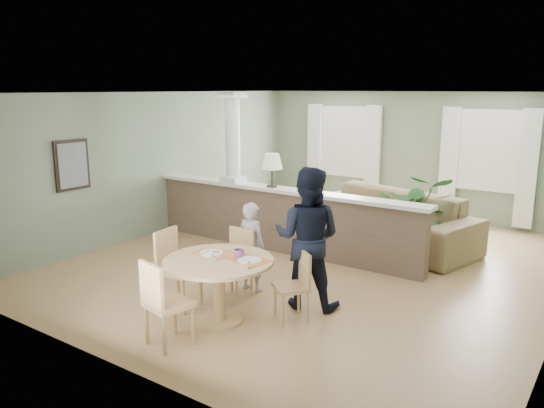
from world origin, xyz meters
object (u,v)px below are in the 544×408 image
Objects in this scene: child_person at (252,247)px; chair_far_boy at (237,260)px; sofa at (384,218)px; man_person at (307,238)px; houseplant at (418,214)px; chair_near at (162,300)px; chair_far_man at (296,282)px; chair_side at (175,265)px; dining_table at (220,272)px.

chair_far_boy is at bearing 85.45° from child_person.
man_person is (0.29, -3.14, 0.43)m from sofa.
houseplant reaches higher than chair_near.
chair_far_man is at bearing 160.04° from child_person.
houseplant is 1.44× the size of chair_near.
chair_side reaches higher than sofa.
houseplant is at bearing 65.03° from chair_far_boy.
chair_side is (-0.69, 0.88, 0.02)m from chair_near.
chair_side is 0.56× the size of man_person.
sofa is 3.59m from chair_far_man.
chair_near is at bearing -82.82° from chair_far_boy.
dining_table is at bearing -84.56° from chair_near.
chair_near is at bearing -148.44° from chair_side.
chair_far_boy is at bearing -68.95° from chair_near.
houseplant reaches higher than sofa.
chair_far_man is 1.59m from chair_side.
man_person reaches higher than sofa.
man_person reaches higher than dining_table.
chair_side reaches higher than dining_table.
dining_table is at bearing -78.75° from sofa.
dining_table is at bearing -104.31° from houseplant.
houseplant is 1.53× the size of chair_far_boy.
houseplant is 3.37m from chair_far_man.
chair_far_boy is 0.91× the size of chair_side.
dining_table is 0.85m from chair_near.
chair_side is (-1.10, -4.12, 0.08)m from sofa.
chair_far_man is 0.68× the size of child_person.
houseplant reaches higher than chair_far_boy.
child_person is (-1.01, 0.45, 0.16)m from chair_far_man.
sofa is 3.37× the size of chair_near.
chair_far_man is (-0.30, -3.34, -0.24)m from houseplant.
chair_far_man is 0.84× the size of chair_side.
chair_side is (-0.79, 0.05, -0.07)m from dining_table.
chair_far_boy is (-1.36, -3.16, -0.19)m from houseplant.
houseplant is 1.66× the size of chair_far_man.
child_person is (-0.21, 1.89, 0.09)m from chair_near.
chair_far_boy is 0.51× the size of man_person.
chair_side reaches higher than chair_near.
chair_far_boy is 0.85m from chair_side.
child_person is at bearing -17.26° from man_person.
chair_far_man is 1.64m from chair_near.
sofa is 4.27m from chair_side.
chair_far_boy is at bearing -150.71° from chair_far_man.
chair_far_boy is 1.63m from chair_near.
chair_far_man is (1.05, -0.18, -0.04)m from chair_far_boy.
houseplant is at bearing -110.28° from child_person.
dining_table is at bearing -100.80° from chair_far_man.
chair_near reaches higher than chair_far_man.
dining_table is 0.94m from chair_far_man.
houseplant is 3.45m from chair_far_boy.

